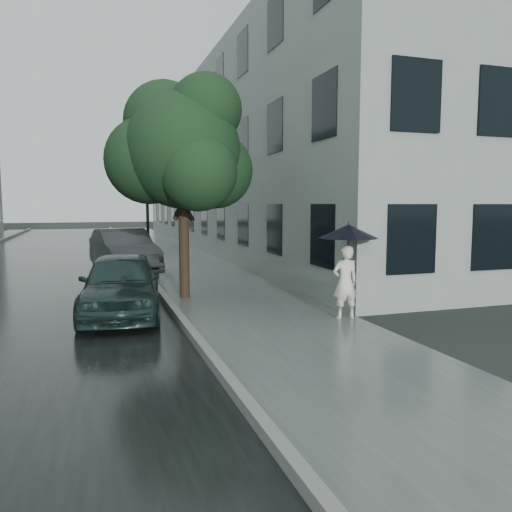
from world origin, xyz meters
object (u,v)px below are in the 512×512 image
object	(u,v)px
lamp_post	(143,184)
street_tree	(182,149)
pedestrian	(345,282)
car_far	(123,251)
car_near	(121,284)

from	to	relation	value
lamp_post	street_tree	bearing A→B (deg)	-84.77
pedestrian	street_tree	bearing A→B (deg)	-51.01
pedestrian	lamp_post	xyz separation A→B (m)	(-2.86, 11.82, 2.39)
pedestrian	car_far	distance (m)	9.41
lamp_post	car_near	bearing A→B (deg)	-94.11
lamp_post	car_far	bearing A→B (deg)	-103.40
car_near	car_far	distance (m)	6.82
lamp_post	car_near	distance (m)	10.46
street_tree	car_far	world-z (taller)	street_tree
street_tree	car_near	size ratio (longest dim) A/B	1.40
lamp_post	car_far	xyz separation A→B (m)	(-1.04, -3.26, -2.40)
car_far	pedestrian	bearing A→B (deg)	-74.71
pedestrian	car_near	distance (m)	4.69
car_near	lamp_post	bearing A→B (deg)	87.73
street_tree	car_near	distance (m)	3.81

